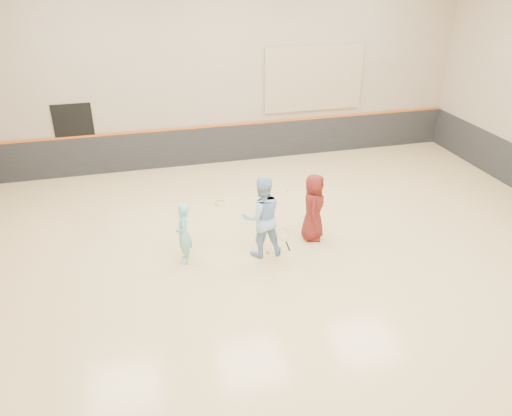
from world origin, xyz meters
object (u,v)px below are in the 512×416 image
object	(u,v)px
instructor	(262,217)
young_man	(313,207)
girl	(184,233)
spare_racket	(220,201)

from	to	relation	value
instructor	young_man	distance (m)	1.39
girl	young_man	xyz separation A→B (m)	(3.02, 0.24, 0.11)
instructor	spare_racket	distance (m)	2.85
girl	spare_racket	xyz separation A→B (m)	(1.27, 2.56, -0.61)
girl	young_man	size ratio (longest dim) A/B	0.86
young_man	spare_racket	xyz separation A→B (m)	(-1.75, 2.32, -0.73)
young_man	spare_racket	distance (m)	2.99
young_man	spare_racket	size ratio (longest dim) A/B	2.44
instructor	spare_racket	size ratio (longest dim) A/B	2.81
instructor	young_man	size ratio (longest dim) A/B	1.15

